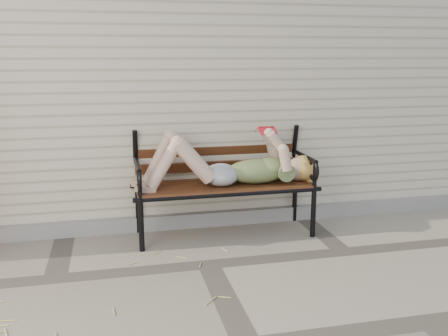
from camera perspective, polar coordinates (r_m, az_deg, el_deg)
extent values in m
plane|color=gray|center=(4.33, -1.76, -10.96)|extent=(80.00, 80.00, 0.00)
cube|color=beige|center=(6.93, -6.73, 10.71)|extent=(8.00, 4.00, 3.00)
cube|color=gray|center=(5.19, -3.85, -5.97)|extent=(8.00, 0.10, 0.15)
cylinder|color=black|center=(4.58, -9.44, -6.40)|extent=(0.05, 0.05, 0.50)
cylinder|color=black|center=(5.05, -9.81, -4.55)|extent=(0.05, 0.05, 0.50)
cylinder|color=black|center=(4.94, 10.17, -4.97)|extent=(0.05, 0.05, 0.50)
cylinder|color=black|center=(5.39, 8.09, -3.40)|extent=(0.05, 0.05, 0.50)
cube|color=brown|center=(4.85, 0.07, -2.00)|extent=(1.70, 0.55, 0.03)
cylinder|color=black|center=(4.62, 0.77, -3.04)|extent=(1.79, 0.04, 0.04)
cylinder|color=black|center=(5.10, -0.57, -1.53)|extent=(1.79, 0.04, 0.04)
torus|color=black|center=(5.10, -0.88, 5.14)|extent=(0.31, 0.04, 0.31)
ellipsoid|color=#0A374B|center=(4.87, 3.75, -0.35)|extent=(0.60, 0.35, 0.24)
ellipsoid|color=#0A374B|center=(4.90, 5.27, 0.18)|extent=(0.29, 0.34, 0.18)
ellipsoid|color=#A9A9AE|center=(4.78, -0.37, -0.77)|extent=(0.34, 0.38, 0.21)
sphere|color=#D4A58F|center=(5.01, 8.55, -0.09)|extent=(0.25, 0.25, 0.25)
ellipsoid|color=#DDA853|center=(5.03, 9.15, 0.00)|extent=(0.28, 0.28, 0.26)
cube|color=#AF141E|center=(4.81, 4.85, 4.64)|extent=(0.16, 0.02, 0.02)
cube|color=beige|center=(4.77, 5.02, 4.20)|extent=(0.16, 0.10, 0.06)
cube|color=beige|center=(4.86, 4.68, 4.37)|extent=(0.16, 0.10, 0.06)
cube|color=#AF141E|center=(4.77, 5.03, 4.25)|extent=(0.17, 0.10, 0.06)
cube|color=#AF141E|center=(4.87, 4.67, 4.42)|extent=(0.17, 0.10, 0.06)
cylinder|color=#DBBE6A|center=(3.57, -15.68, -16.85)|extent=(0.10, 0.06, 0.01)
cylinder|color=#DBBE6A|center=(3.74, -7.75, -15.01)|extent=(0.04, 0.16, 0.01)
cylinder|color=#DBBE6A|center=(3.84, 6.33, -14.15)|extent=(0.14, 0.05, 0.01)
cylinder|color=#DBBE6A|center=(4.20, -7.95, -11.78)|extent=(0.09, 0.03, 0.01)
cylinder|color=#DBBE6A|center=(3.71, 0.48, -15.14)|extent=(0.11, 0.11, 0.01)
cylinder|color=#DBBE6A|center=(4.20, -23.74, -12.78)|extent=(0.06, 0.11, 0.01)
cylinder|color=#DBBE6A|center=(4.20, -21.05, -12.53)|extent=(0.06, 0.07, 0.01)
cylinder|color=#DBBE6A|center=(4.46, -13.58, -10.50)|extent=(0.08, 0.03, 0.01)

